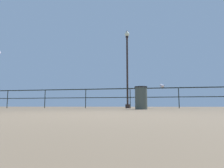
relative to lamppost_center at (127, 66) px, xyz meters
name	(u,v)px	position (x,y,z in m)	size (l,w,h in m)	color
ground_plane	(77,115)	(0.17, -8.12, -2.41)	(60.00, 60.00, 0.00)	brown
pier_railing	(130,93)	(0.17, -0.28, -1.59)	(25.30, 0.05, 1.09)	black
lamppost_center	(127,66)	(0.00, 0.00, 0.00)	(0.27, 0.27, 4.51)	#2F221D
seagull_on_rail	(162,86)	(1.86, -0.26, -1.22)	(0.27, 0.40, 0.20)	silver
trash_bin	(141,98)	(0.88, -3.60, -1.99)	(0.47, 0.47, 0.83)	#404940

